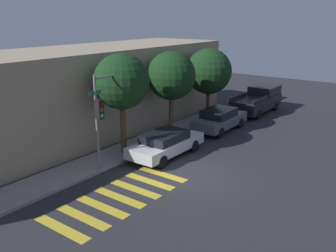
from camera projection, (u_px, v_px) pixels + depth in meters
ground_plane at (183, 175)px, 17.36m from camera, size 60.00×60.00×0.00m
sidewalk at (117, 154)px, 19.76m from camera, size 26.00×2.03×0.14m
building_row at (60, 96)px, 21.56m from camera, size 26.00×6.00×5.22m
crosswalk at (119, 197)px, 15.20m from camera, size 6.21×2.60×0.00m
traffic_light_pole at (103, 105)px, 17.14m from camera, size 2.03×0.56×4.57m
sedan_near_corner at (166, 143)px, 19.48m from camera, size 4.57×1.85×1.32m
sedan_middle at (219, 119)px, 23.82m from camera, size 4.26×1.83×1.44m
pickup_truck at (258, 100)px, 28.34m from camera, size 5.20×2.00×1.86m
tree_near_corner at (122, 82)px, 18.78m from camera, size 2.84×2.84×5.34m
tree_midblock at (171, 76)px, 22.09m from camera, size 2.89×2.89×5.13m
tree_far_end at (209, 71)px, 25.49m from camera, size 3.12×3.12×5.00m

